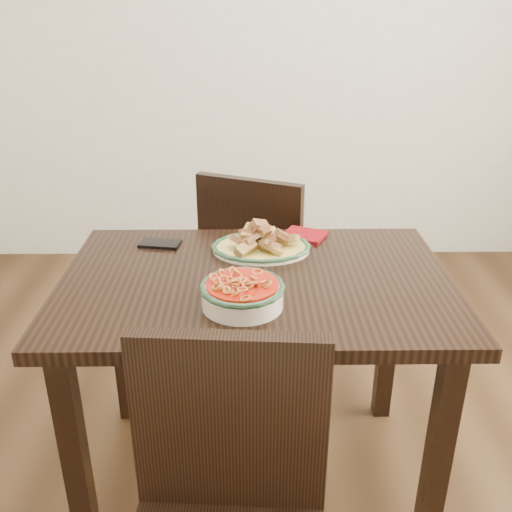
{
  "coord_description": "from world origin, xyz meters",
  "views": [
    {
      "loc": [
        -0.13,
        -1.58,
        1.5
      ],
      "look_at": [
        -0.11,
        -0.08,
        0.81
      ],
      "focal_mm": 40.0,
      "sensor_mm": 36.0,
      "label": 1
    }
  ],
  "objects_px": {
    "smartphone": "(160,244)",
    "noodle_bowl": "(242,291)",
    "dining_table": "(256,309)",
    "fish_plate": "(261,238)",
    "chair_far": "(260,264)"
  },
  "relations": [
    {
      "from": "smartphone",
      "to": "noodle_bowl",
      "type": "bearing_deg",
      "value": -46.47
    },
    {
      "from": "dining_table",
      "to": "fish_plate",
      "type": "distance_m",
      "value": 0.24
    },
    {
      "from": "chair_far",
      "to": "noodle_bowl",
      "type": "xyz_separation_m",
      "value": [
        -0.06,
        -0.79,
        0.29
      ]
    },
    {
      "from": "fish_plate",
      "to": "smartphone",
      "type": "bearing_deg",
      "value": 171.13
    },
    {
      "from": "chair_far",
      "to": "smartphone",
      "type": "relative_size",
      "value": 6.77
    },
    {
      "from": "chair_far",
      "to": "smartphone",
      "type": "height_order",
      "value": "chair_far"
    },
    {
      "from": "dining_table",
      "to": "noodle_bowl",
      "type": "relative_size",
      "value": 5.04
    },
    {
      "from": "dining_table",
      "to": "smartphone",
      "type": "height_order",
      "value": "smartphone"
    },
    {
      "from": "noodle_bowl",
      "to": "smartphone",
      "type": "height_order",
      "value": "noodle_bowl"
    },
    {
      "from": "dining_table",
      "to": "noodle_bowl",
      "type": "xyz_separation_m",
      "value": [
        -0.04,
        -0.17,
        0.15
      ]
    },
    {
      "from": "chair_far",
      "to": "fish_plate",
      "type": "xyz_separation_m",
      "value": [
        -0.0,
        -0.43,
        0.3
      ]
    },
    {
      "from": "noodle_bowl",
      "to": "chair_far",
      "type": "bearing_deg",
      "value": 85.66
    },
    {
      "from": "dining_table",
      "to": "chair_far",
      "type": "height_order",
      "value": "chair_far"
    },
    {
      "from": "dining_table",
      "to": "fish_plate",
      "type": "height_order",
      "value": "fish_plate"
    },
    {
      "from": "fish_plate",
      "to": "dining_table",
      "type": "bearing_deg",
      "value": -95.47
    }
  ]
}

